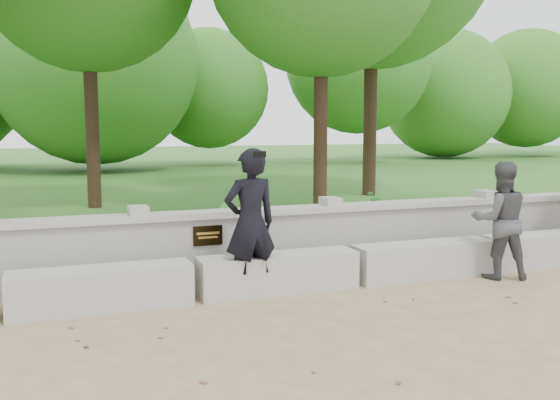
{
  "coord_description": "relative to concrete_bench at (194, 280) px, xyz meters",
  "views": [
    {
      "loc": [
        -1.51,
        -4.79,
        1.95
      ],
      "look_at": [
        1.04,
        1.95,
        1.08
      ],
      "focal_mm": 40.0,
      "sensor_mm": 36.0,
      "label": 1
    }
  ],
  "objects": [
    {
      "name": "ground",
      "position": [
        -0.0,
        -1.9,
        -0.22
      ],
      "size": [
        80.0,
        80.0,
        0.0
      ],
      "primitive_type": "plane",
      "color": "tan",
      "rests_on": "ground"
    },
    {
      "name": "man_main",
      "position": [
        0.63,
        -0.1,
        0.62
      ],
      "size": [
        0.66,
        0.59,
        1.7
      ],
      "color": "black",
      "rests_on": "ground"
    },
    {
      "name": "shrub_b",
      "position": [
        0.79,
        1.4,
        0.34
      ],
      "size": [
        0.43,
        0.45,
        0.64
      ],
      "primitive_type": "imported",
      "rotation": [
        0.0,
        0.0,
        2.16
      ],
      "color": "#2E8834",
      "rests_on": "lawn"
    },
    {
      "name": "visitor_left",
      "position": [
        3.87,
        -0.37,
        0.52
      ],
      "size": [
        0.88,
        0.79,
        1.49
      ],
      "color": "#424247",
      "rests_on": "ground"
    },
    {
      "name": "concrete_bench",
      "position": [
        0.0,
        0.0,
        0.0
      ],
      "size": [
        11.9,
        0.45,
        0.45
      ],
      "color": "#A7A59E",
      "rests_on": "ground"
    },
    {
      "name": "parapet_wall",
      "position": [
        0.0,
        0.7,
        0.24
      ],
      "size": [
        12.5,
        0.35,
        0.9
      ],
      "color": "#9D9B95",
      "rests_on": "ground"
    },
    {
      "name": "lawn",
      "position": [
        -0.0,
        12.1,
        -0.1
      ],
      "size": [
        40.0,
        22.0,
        0.25
      ],
      "primitive_type": "cube",
      "color": "#325D20",
      "rests_on": "ground"
    },
    {
      "name": "shrub_d",
      "position": [
        0.83,
        1.74,
        0.3
      ],
      "size": [
        0.38,
        0.39,
        0.55
      ],
      "primitive_type": "imported",
      "rotation": [
        0.0,
        0.0,
        5.12
      ],
      "color": "#2E8834",
      "rests_on": "lawn"
    },
    {
      "name": "shrub_c",
      "position": [
        4.0,
        2.92,
        0.28
      ],
      "size": [
        0.62,
        0.61,
        0.52
      ],
      "primitive_type": "imported",
      "rotation": [
        0.0,
        0.0,
        3.81
      ],
      "color": "#2E8834",
      "rests_on": "lawn"
    }
  ]
}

